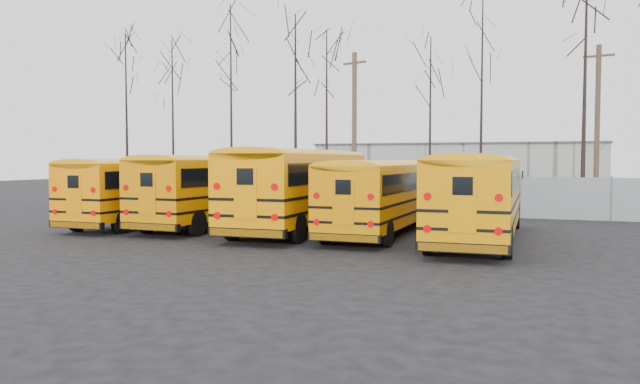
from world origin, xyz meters
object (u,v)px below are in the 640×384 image
at_px(bus_a, 151,185).
at_px(utility_pole_left, 354,128).
at_px(utility_pole_right, 597,126).
at_px(bus_b, 221,184).
at_px(bus_e, 478,190).
at_px(bus_c, 302,182).
at_px(bus_d, 382,190).

relative_size(bus_a, utility_pole_left, 1.15).
distance_m(utility_pole_left, utility_pole_right, 13.49).
relative_size(bus_b, utility_pole_left, 1.21).
bearing_deg(bus_e, bus_b, 170.62).
xyz_separation_m(bus_c, bus_d, (3.36, -0.27, -0.26)).
xyz_separation_m(bus_e, utility_pole_left, (-8.76, 13.14, 2.87)).
bearing_deg(bus_b, bus_a, -168.10).
height_order(bus_b, bus_c, bus_c).
bearing_deg(bus_a, bus_e, -3.60).
xyz_separation_m(utility_pole_left, utility_pole_right, (13.19, 2.85, 0.03)).
xyz_separation_m(bus_d, utility_pole_right, (8.07, 15.16, 3.02)).
bearing_deg(bus_e, bus_d, 164.91).
height_order(bus_e, utility_pole_right, utility_pole_right).
xyz_separation_m(bus_d, utility_pole_left, (-5.11, 12.31, 2.99)).
distance_m(bus_b, bus_e, 10.96).
distance_m(bus_b, utility_pole_left, 12.30).
xyz_separation_m(bus_b, bus_d, (7.23, -0.54, -0.11)).
height_order(bus_a, bus_c, bus_c).
distance_m(bus_a, bus_c, 7.07).
xyz_separation_m(bus_e, utility_pole_right, (4.43, 16.00, 2.90)).
height_order(bus_a, bus_e, bus_e).
distance_m(bus_a, bus_e, 14.09).
relative_size(bus_c, bus_e, 1.08).
relative_size(utility_pole_left, utility_pole_right, 0.99).
height_order(bus_a, bus_b, bus_b).
bearing_deg(bus_c, bus_d, -7.09).
height_order(bus_c, utility_pole_left, utility_pole_left).
bearing_deg(bus_c, utility_pole_right, 49.95).
bearing_deg(bus_b, bus_d, -2.27).
distance_m(bus_b, bus_c, 3.89).
distance_m(bus_a, utility_pole_right, 24.11).
bearing_deg(bus_d, utility_pole_right, 61.48).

